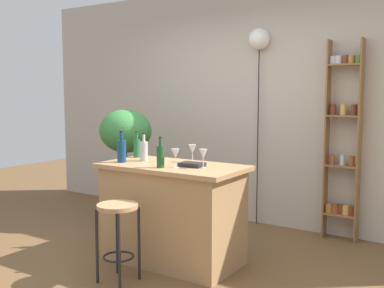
{
  "coord_description": "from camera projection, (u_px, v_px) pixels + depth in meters",
  "views": [
    {
      "loc": [
        2.42,
        -3.09,
        1.56
      ],
      "look_at": [
        0.05,
        0.55,
        1.07
      ],
      "focal_mm": 43.61,
      "sensor_mm": 36.0,
      "label": 1
    }
  ],
  "objects": [
    {
      "name": "potted_plant",
      "position": [
        126.0,
        135.0,
        5.41
      ],
      "size": [
        0.63,
        0.57,
        0.87
      ],
      "color": "#935B3D",
      "rests_on": "plant_stool"
    },
    {
      "name": "bottle_vinegar",
      "position": [
        137.0,
        147.0,
        4.66
      ],
      "size": [
        0.06,
        0.06,
        0.26
      ],
      "color": "#236638",
      "rests_on": "kitchen_counter"
    },
    {
      "name": "pendant_globe_light",
      "position": [
        259.0,
        41.0,
        5.29
      ],
      "size": [
        0.24,
        0.24,
        2.28
      ],
      "color": "black",
      "rests_on": "ground"
    },
    {
      "name": "wine_glass_right",
      "position": [
        192.0,
        150.0,
        4.35
      ],
      "size": [
        0.07,
        0.07,
        0.16
      ],
      "color": "silver",
      "rests_on": "kitchen_counter"
    },
    {
      "name": "bottle_wine_red",
      "position": [
        160.0,
        156.0,
        4.03
      ],
      "size": [
        0.07,
        0.07,
        0.27
      ],
      "color": "#194C23",
      "rests_on": "kitchen_counter"
    },
    {
      "name": "spice_shelf",
      "position": [
        343.0,
        141.0,
        4.85
      ],
      "size": [
        0.36,
        0.15,
        2.1
      ],
      "color": "olive",
      "rests_on": "ground"
    },
    {
      "name": "plant_stool",
      "position": [
        127.0,
        204.0,
        5.5
      ],
      "size": [
        0.31,
        0.31,
        0.49
      ],
      "primitive_type": "cylinder",
      "color": "#2D2823",
      "rests_on": "ground"
    },
    {
      "name": "bar_stool",
      "position": [
        118.0,
        224.0,
        3.8
      ],
      "size": [
        0.34,
        0.34,
        0.65
      ],
      "color": "black",
      "rests_on": "ground"
    },
    {
      "name": "bottle_spirits_clear",
      "position": [
        144.0,
        150.0,
        4.42
      ],
      "size": [
        0.07,
        0.07,
        0.27
      ],
      "color": "#B2B2B7",
      "rests_on": "kitchen_counter"
    },
    {
      "name": "ground",
      "position": [
        153.0,
        271.0,
        4.06
      ],
      "size": [
        12.0,
        12.0,
        0.0
      ],
      "primitive_type": "plane",
      "color": "brown"
    },
    {
      "name": "kitchen_counter",
      "position": [
        173.0,
        213.0,
        4.26
      ],
      "size": [
        1.32,
        0.7,
        0.9
      ],
      "color": "#A87F51",
      "rests_on": "ground"
    },
    {
      "name": "wine_glass_center",
      "position": [
        203.0,
        154.0,
        4.01
      ],
      "size": [
        0.07,
        0.07,
        0.16
      ],
      "color": "silver",
      "rests_on": "kitchen_counter"
    },
    {
      "name": "cookbook",
      "position": [
        192.0,
        165.0,
        4.09
      ],
      "size": [
        0.22,
        0.16,
        0.03
      ],
      "primitive_type": "cube",
      "rotation": [
        0.0,
        0.0,
        0.06
      ],
      "color": "black",
      "rests_on": "kitchen_counter"
    },
    {
      "name": "bottle_sauce_amber",
      "position": [
        122.0,
        150.0,
        4.33
      ],
      "size": [
        0.08,
        0.08,
        0.3
      ],
      "color": "navy",
      "rests_on": "kitchen_counter"
    },
    {
      "name": "back_wall",
      "position": [
        253.0,
        105.0,
        5.53
      ],
      "size": [
        6.4,
        0.1,
        2.8
      ],
      "primitive_type": "cube",
      "color": "#BCB2A3",
      "rests_on": "ground"
    },
    {
      "name": "wine_glass_left",
      "position": [
        175.0,
        154.0,
        4.03
      ],
      "size": [
        0.07,
        0.07,
        0.16
      ],
      "color": "silver",
      "rests_on": "kitchen_counter"
    }
  ]
}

